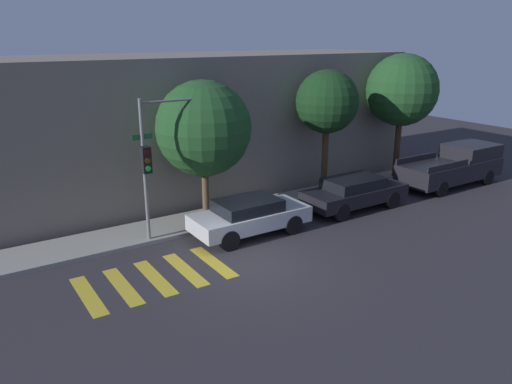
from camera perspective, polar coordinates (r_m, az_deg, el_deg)
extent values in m
plane|color=#2D2B30|center=(16.13, -0.80, -8.30)|extent=(60.00, 60.00, 0.00)
cube|color=gray|center=(19.52, -7.46, -3.48)|extent=(26.00, 2.06, 0.14)
cube|color=slate|center=(22.67, -12.70, 7.14)|extent=(26.00, 6.00, 6.18)
cube|color=gold|center=(15.13, -18.63, -11.15)|extent=(0.45, 2.60, 0.00)
cube|color=gold|center=(15.35, -14.98, -10.36)|extent=(0.45, 2.60, 0.00)
cube|color=gold|center=(15.63, -11.48, -9.56)|extent=(0.45, 2.60, 0.00)
cube|color=gold|center=(15.97, -8.12, -8.76)|extent=(0.45, 2.60, 0.00)
cube|color=gold|center=(16.36, -4.93, -7.96)|extent=(0.45, 2.60, 0.00)
cylinder|color=slate|center=(17.34, -12.60, 2.07)|extent=(0.12, 0.12, 5.05)
cube|color=black|center=(17.02, -12.46, 3.61)|extent=(0.30, 0.30, 0.90)
cylinder|color=#4C0C0C|center=(16.81, -12.33, 4.40)|extent=(0.18, 0.02, 0.18)
cylinder|color=#593D0A|center=(16.87, -12.27, 3.50)|extent=(0.18, 0.02, 0.18)
cylinder|color=#26E54C|center=(16.94, -12.21, 2.62)|extent=(0.18, 0.02, 0.18)
cube|color=#19662D|center=(17.05, -12.88, 6.16)|extent=(0.70, 0.02, 0.18)
cylinder|color=slate|center=(17.25, -9.88, 10.22)|extent=(2.07, 0.08, 0.08)
sphere|color=#F9E5B2|center=(17.70, -6.75, 10.21)|extent=(0.36, 0.36, 0.36)
cube|color=#B7BABF|center=(18.18, -0.67, -2.98)|extent=(4.35, 1.80, 0.58)
cube|color=black|center=(17.95, -0.97, -1.54)|extent=(2.26, 1.58, 0.43)
cylinder|color=black|center=(19.61, 1.39, -2.31)|extent=(0.73, 0.22, 0.73)
cylinder|color=black|center=(18.38, 4.25, -3.75)|extent=(0.73, 0.22, 0.73)
cylinder|color=black|center=(18.32, -5.61, -3.87)|extent=(0.73, 0.22, 0.73)
cylinder|color=black|center=(17.00, -3.06, -5.56)|extent=(0.73, 0.22, 0.73)
cube|color=black|center=(21.25, 11.20, -0.24)|extent=(4.60, 1.76, 0.57)
cube|color=black|center=(21.03, 11.06, 1.01)|extent=(2.39, 1.55, 0.44)
cylinder|color=black|center=(22.84, 12.37, 0.18)|extent=(0.73, 0.22, 0.73)
cylinder|color=black|center=(21.82, 15.30, -0.86)|extent=(0.73, 0.22, 0.73)
cylinder|color=black|center=(20.98, 6.85, -1.09)|extent=(0.73, 0.22, 0.73)
cylinder|color=black|center=(19.86, 9.77, -2.31)|extent=(0.73, 0.22, 0.73)
cube|color=black|center=(25.81, 21.24, 2.38)|extent=(5.61, 2.02, 0.85)
cube|color=black|center=(26.89, 23.37, 4.37)|extent=(2.52, 1.86, 0.66)
cube|color=black|center=(25.10, 17.86, 3.67)|extent=(2.80, 0.08, 0.28)
cube|color=black|center=(24.06, 21.10, 2.75)|extent=(2.80, 0.08, 0.28)
cylinder|color=black|center=(27.81, 21.76, 2.44)|extent=(0.73, 0.22, 0.73)
cylinder|color=black|center=(26.84, 24.92, 1.53)|extent=(0.73, 0.22, 0.73)
cylinder|color=black|center=(25.11, 17.10, 1.39)|extent=(0.73, 0.22, 0.73)
cylinder|color=black|center=(24.04, 20.43, 0.34)|extent=(0.73, 0.22, 0.73)
cylinder|color=brown|center=(19.59, -5.78, 0.01)|extent=(0.27, 0.27, 2.30)
sphere|color=#1E4721|center=(18.99, -6.01, 7.25)|extent=(3.63, 3.63, 3.63)
cylinder|color=#42301E|center=(22.76, 7.85, 3.60)|extent=(0.28, 0.28, 3.20)
sphere|color=#143316|center=(22.28, 8.13, 10.19)|extent=(2.77, 2.77, 2.77)
cylinder|color=#42301E|center=(26.04, 15.81, 4.83)|extent=(0.30, 0.30, 3.16)
sphere|color=#1E4721|center=(25.59, 16.35, 11.13)|extent=(3.47, 3.47, 3.47)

